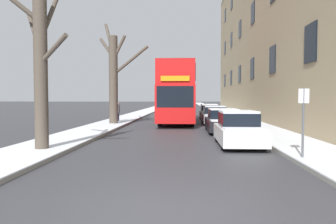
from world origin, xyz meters
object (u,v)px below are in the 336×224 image
parked_car_0 (238,130)px  parked_car_2 (214,116)px  street_sign_post (303,119)px  pedestrian_left_sidewalk (118,112)px  bare_tree_left_0 (40,66)px  bare_tree_left_1 (114,76)px  parked_car_3 (209,112)px  parked_car_1 (223,121)px  double_decker_bus (177,91)px  oncoming_van (168,103)px

parked_car_0 → parked_car_2: parked_car_0 is taller
street_sign_post → pedestrian_left_sidewalk: bearing=120.4°
bare_tree_left_0 → bare_tree_left_1: bearing=89.5°
street_sign_post → bare_tree_left_0: bearing=171.4°
bare_tree_left_1 → street_sign_post: size_ratio=3.33×
bare_tree_left_1 → parked_car_3: bearing=44.9°
parked_car_1 → street_sign_post: bearing=-81.1°
parked_car_3 → street_sign_post: 20.42m
double_decker_bus → oncoming_van: size_ratio=2.23×
bare_tree_left_1 → parked_car_3: bare_tree_left_1 is taller
parked_car_0 → pedestrian_left_sidewalk: size_ratio=2.40×
parked_car_2 → street_sign_post: street_sign_post is taller
parked_car_3 → bare_tree_left_1: bearing=-135.1°
parked_car_1 → parked_car_3: bearing=90.0°
bare_tree_left_0 → double_decker_bus: (4.56, 14.30, -0.61)m
parked_car_0 → parked_car_2: (-0.00, 11.17, -0.03)m
double_decker_bus → parked_car_3: double_decker_bus is taller
bare_tree_left_1 → pedestrian_left_sidewalk: bearing=95.2°
parked_car_0 → parked_car_1: 5.45m
bare_tree_left_0 → parked_car_1: (7.40, 7.58, -2.51)m
bare_tree_left_1 → parked_car_3: 10.72m
parked_car_0 → pedestrian_left_sidewalk: pedestrian_left_sidewalk is taller
oncoming_van → pedestrian_left_sidewalk: size_ratio=2.93×
parked_car_0 → bare_tree_left_0: bearing=-163.9°
parked_car_2 → pedestrian_left_sidewalk: bearing=176.4°
double_decker_bus → parked_car_0: bearing=-76.9°
parked_car_0 → parked_car_1: parked_car_0 is taller
parked_car_0 → oncoming_van: size_ratio=0.82×
double_decker_bus → oncoming_van: bearing=95.8°
parked_car_2 → oncoming_van: oncoming_van is taller
bare_tree_left_0 → parked_car_3: bare_tree_left_0 is taller
bare_tree_left_0 → parked_car_2: (7.40, 13.31, -2.50)m
double_decker_bus → street_sign_post: double_decker_bus is taller
bare_tree_left_1 → double_decker_bus: (4.46, 2.56, -1.05)m
oncoming_van → pedestrian_left_sidewalk: 16.18m
parked_car_1 → parked_car_3: size_ratio=1.03×
bare_tree_left_0 → parked_car_3: bearing=68.8°
parked_car_0 → parked_car_1: bearing=90.0°
bare_tree_left_1 → parked_car_2: (7.30, 1.57, -2.94)m
oncoming_van → parked_car_2: bearing=-74.9°
bare_tree_left_0 → parked_car_2: bare_tree_left_0 is taller
parked_car_3 → oncoming_van: (-4.40, 10.64, 0.63)m
bare_tree_left_1 → parked_car_1: (7.30, -4.16, -2.94)m
parked_car_0 → parked_car_3: 16.89m
street_sign_post → parked_car_0: bearing=111.9°
parked_car_0 → oncoming_van: oncoming_van is taller
parked_car_0 → street_sign_post: 3.80m
bare_tree_left_0 → pedestrian_left_sidewalk: bare_tree_left_0 is taller
oncoming_van → double_decker_bus: bearing=-84.2°
parked_car_0 → parked_car_2: bearing=90.0°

